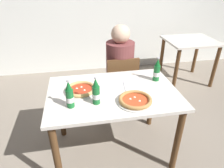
# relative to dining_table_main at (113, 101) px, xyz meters

# --- Properties ---
(ground_plane) EXTENTS (8.00, 8.00, 0.00)m
(ground_plane) POSITION_rel_dining_table_main_xyz_m (0.00, 0.00, -0.64)
(ground_plane) COLOR gray
(back_wall_tiled) EXTENTS (7.00, 0.10, 2.60)m
(back_wall_tiled) POSITION_rel_dining_table_main_xyz_m (0.00, 2.20, 0.66)
(back_wall_tiled) COLOR white
(back_wall_tiled) RESTS_ON ground_plane
(dining_table_main) EXTENTS (1.20, 0.80, 0.75)m
(dining_table_main) POSITION_rel_dining_table_main_xyz_m (0.00, 0.00, 0.00)
(dining_table_main) COLOR silver
(dining_table_main) RESTS_ON ground_plane
(chair_behind_table) EXTENTS (0.41, 0.41, 0.85)m
(chair_behind_table) POSITION_rel_dining_table_main_xyz_m (0.21, 0.61, -0.15)
(chair_behind_table) COLOR brown
(chair_behind_table) RESTS_ON ground_plane
(diner_seated) EXTENTS (0.34, 0.34, 1.21)m
(diner_seated) POSITION_rel_dining_table_main_xyz_m (0.21, 0.66, -0.05)
(diner_seated) COLOR #2D3342
(diner_seated) RESTS_ON ground_plane
(dining_table_background) EXTENTS (0.80, 0.70, 0.75)m
(dining_table_background) POSITION_rel_dining_table_main_xyz_m (1.56, 1.36, -0.04)
(dining_table_background) COLOR silver
(dining_table_background) RESTS_ON ground_plane
(pizza_margherita_near) EXTENTS (0.30, 0.30, 0.04)m
(pizza_margherita_near) POSITION_rel_dining_table_main_xyz_m (-0.29, 0.05, 0.14)
(pizza_margherita_near) COLOR white
(pizza_margherita_near) RESTS_ON dining_table_main
(pizza_marinara_far) EXTENTS (0.31, 0.31, 0.04)m
(pizza_marinara_far) POSITION_rel_dining_table_main_xyz_m (0.15, -0.21, 0.14)
(pizza_marinara_far) COLOR white
(pizza_marinara_far) RESTS_ON dining_table_main
(beer_bottle_left) EXTENTS (0.07, 0.07, 0.25)m
(beer_bottle_left) POSITION_rel_dining_table_main_xyz_m (-0.17, -0.16, 0.22)
(beer_bottle_left) COLOR #196B2D
(beer_bottle_left) RESTS_ON dining_table_main
(beer_bottle_center) EXTENTS (0.07, 0.07, 0.25)m
(beer_bottle_center) POSITION_rel_dining_table_main_xyz_m (-0.38, -0.17, 0.22)
(beer_bottle_center) COLOR #196B2D
(beer_bottle_center) RESTS_ON dining_table_main
(beer_bottle_right) EXTENTS (0.07, 0.07, 0.25)m
(beer_bottle_right) POSITION_rel_dining_table_main_xyz_m (0.47, 0.14, 0.22)
(beer_bottle_right) COLOR #196B2D
(beer_bottle_right) RESTS_ON dining_table_main
(napkin_with_cutlery) EXTENTS (0.22, 0.22, 0.01)m
(napkin_with_cutlery) POSITION_rel_dining_table_main_xyz_m (0.11, 0.07, 0.12)
(napkin_with_cutlery) COLOR white
(napkin_with_cutlery) RESTS_ON dining_table_main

